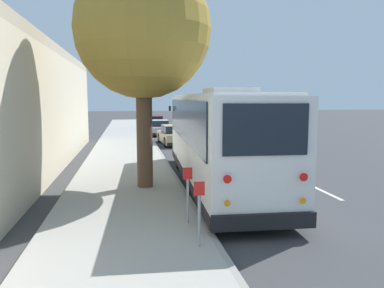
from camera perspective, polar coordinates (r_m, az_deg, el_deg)
name	(u,v)px	position (r m, az deg, el deg)	size (l,w,h in m)	color
ground_plane	(229,181)	(14.39, 5.73, -5.59)	(160.00, 160.00, 0.00)	#3D3D3F
sidewalk_slab	(124,183)	(13.87, -10.36, -5.83)	(80.00, 3.77, 0.15)	#A3A099
curb_strip	(177,181)	(13.98, -2.30, -5.62)	(80.00, 0.14, 0.15)	gray
shuttle_bus	(216,134)	(13.43, 3.75, 1.48)	(11.25, 2.87, 3.43)	white
parked_sedan_tan	(174,135)	(25.44, -2.76, 1.32)	(4.48, 2.01, 1.33)	tan
parked_sedan_silver	(160,128)	(32.33, -4.96, 2.46)	(4.60, 1.83, 1.27)	#A8AAAF
parked_sedan_maroon	(155,123)	(38.92, -5.59, 3.25)	(4.22, 1.85, 1.33)	maroon
street_tree	(143,22)	(12.92, -7.54, 17.99)	(4.44, 4.44, 8.06)	brown
sign_post_near	(199,213)	(7.60, 1.11, -10.50)	(0.06, 0.22, 1.33)	gray
sign_post_far	(188,195)	(8.96, -0.65, -7.72)	(0.06, 0.22, 1.35)	gray
lane_stripe_mid	(323,191)	(13.51, 19.31, -6.78)	(2.40, 0.14, 0.01)	silver
lane_stripe_ahead	(261,162)	(18.86, 10.43, -2.66)	(2.40, 0.14, 0.01)	silver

